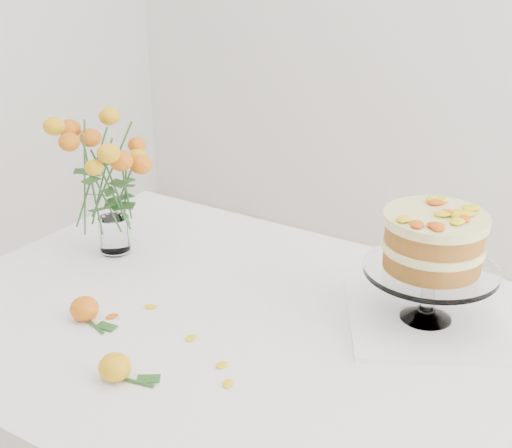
% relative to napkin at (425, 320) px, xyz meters
% --- Properties ---
extents(table, '(1.43, 0.93, 0.76)m').
position_rel_napkin_xyz_m(table, '(-0.23, -0.20, -0.09)').
color(table, tan).
rests_on(table, ground).
extents(napkin, '(0.41, 0.41, 0.01)m').
position_rel_napkin_xyz_m(napkin, '(0.00, 0.00, 0.00)').
color(napkin, white).
rests_on(napkin, table).
extents(cake_stand, '(0.26, 0.26, 0.23)m').
position_rel_napkin_xyz_m(cake_stand, '(-0.00, -0.00, 0.16)').
color(cake_stand, white).
rests_on(cake_stand, napkin).
extents(rose_vase, '(0.31, 0.31, 0.36)m').
position_rel_napkin_xyz_m(rose_vase, '(-0.73, -0.09, 0.21)').
color(rose_vase, white).
rests_on(rose_vase, table).
extents(loose_rose_near, '(0.10, 0.06, 0.05)m').
position_rel_napkin_xyz_m(loose_rose_near, '(-0.38, -0.46, 0.02)').
color(loose_rose_near, orange).
rests_on(loose_rose_near, table).
extents(loose_rose_far, '(0.10, 0.06, 0.05)m').
position_rel_napkin_xyz_m(loose_rose_far, '(-0.57, -0.35, 0.02)').
color(loose_rose_far, '#BE3309').
rests_on(loose_rose_far, table).
extents(stray_petal_a, '(0.03, 0.02, 0.00)m').
position_rel_napkin_xyz_m(stray_petal_a, '(-0.35, -0.30, -0.00)').
color(stray_petal_a, yellow).
rests_on(stray_petal_a, table).
extents(stray_petal_b, '(0.03, 0.02, 0.00)m').
position_rel_napkin_xyz_m(stray_petal_b, '(-0.25, -0.34, -0.00)').
color(stray_petal_b, yellow).
rests_on(stray_petal_b, table).
extents(stray_petal_c, '(0.03, 0.02, 0.00)m').
position_rel_napkin_xyz_m(stray_petal_c, '(-0.21, -0.38, -0.00)').
color(stray_petal_c, yellow).
rests_on(stray_petal_c, table).
extents(stray_petal_d, '(0.03, 0.02, 0.00)m').
position_rel_napkin_xyz_m(stray_petal_d, '(-0.49, -0.25, -0.00)').
color(stray_petal_d, yellow).
rests_on(stray_petal_d, table).
extents(stray_petal_e, '(0.03, 0.02, 0.00)m').
position_rel_napkin_xyz_m(stray_petal_e, '(-0.53, -0.32, -0.00)').
color(stray_petal_e, yellow).
rests_on(stray_petal_e, table).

